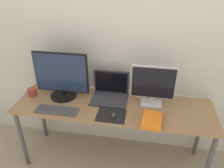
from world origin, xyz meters
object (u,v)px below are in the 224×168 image
at_px(mug, 32,92).
at_px(monitor_right, 153,86).
at_px(laptop, 110,92).
at_px(book, 152,120).
at_px(mouse, 114,115).
at_px(monitor_left, 61,77).
at_px(keyboard, 57,110).

bearing_deg(mug, monitor_right, 1.97).
relative_size(monitor_right, mug, 4.65).
bearing_deg(laptop, book, -36.67).
bearing_deg(mouse, laptop, 106.20).
bearing_deg(mug, monitor_left, 7.35).
bearing_deg(monitor_left, keyboard, -83.81).
bearing_deg(keyboard, monitor_right, 16.49).
height_order(mouse, mug, mug).
height_order(monitor_left, keyboard, monitor_left).
distance_m(laptop, mouse, 0.32).
relative_size(mouse, mug, 0.71).
distance_m(mouse, mug, 0.91).
bearing_deg(book, laptop, 143.33).
distance_m(monitor_right, mouse, 0.45).
distance_m(monitor_right, keyboard, 0.91).
height_order(book, mug, mug).
bearing_deg(monitor_right, keyboard, -163.51).
bearing_deg(mug, laptop, 6.64).
bearing_deg(laptop, mouse, -73.80).
relative_size(monitor_left, monitor_right, 1.31).
bearing_deg(monitor_left, mug, -172.65).
height_order(monitor_left, monitor_right, monitor_left).
bearing_deg(laptop, monitor_left, -173.85).
distance_m(monitor_left, monitor_right, 0.88).
height_order(laptop, mouse, laptop).
relative_size(keyboard, book, 1.58).
bearing_deg(mouse, mug, 166.41).
xyz_separation_m(book, mug, (-1.21, 0.22, 0.02)).
relative_size(laptop, mug, 4.02).
height_order(keyboard, mug, mug).
bearing_deg(monitor_right, mouse, -141.56).
distance_m(laptop, mug, 0.80).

